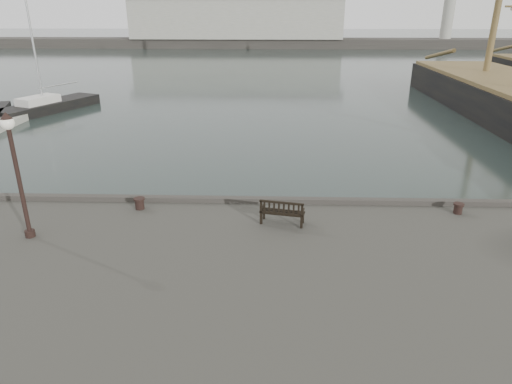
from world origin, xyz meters
TOP-DOWN VIEW (x-y plane):
  - ground at (0.00, 0.00)m, footprint 400.00×400.00m
  - breakwater at (-4.56, 92.00)m, footprint 140.00×9.50m
  - bench at (0.23, -1.88)m, footprint 1.48×0.76m
  - bollard_left at (-4.69, -0.86)m, footprint 0.45×0.45m
  - bollard_right at (6.22, -0.88)m, footprint 0.35×0.35m
  - lamp_post at (-7.47, -3.03)m, footprint 0.38×0.38m
  - yacht_d at (-18.90, 22.51)m, footprint 6.00×9.56m

SIDE VIEW (x-z plane):
  - ground at x=0.00m, z-range 0.00..0.00m
  - yacht_d at x=-18.90m, z-range -5.66..6.12m
  - bollard_right at x=6.22m, z-range 1.56..1.93m
  - bollard_left at x=-4.69m, z-range 1.56..1.96m
  - bench at x=0.23m, z-range 1.41..2.23m
  - lamp_post at x=-7.47m, z-range 2.10..5.94m
  - breakwater at x=-4.56m, z-range -1.80..10.40m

